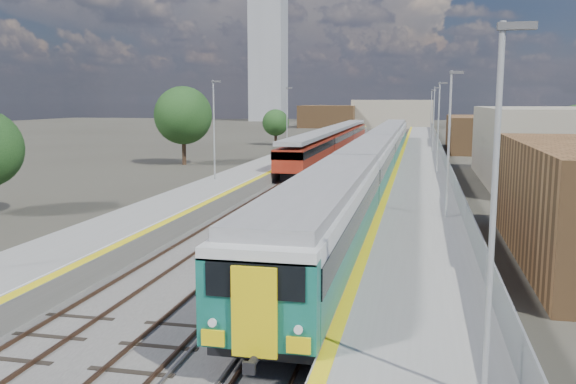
% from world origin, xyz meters
% --- Properties ---
extents(ground, '(320.00, 320.00, 0.00)m').
position_xyz_m(ground, '(0.00, 50.00, 0.00)').
color(ground, '#47443A').
rests_on(ground, ground).
extents(ballast_bed, '(10.50, 155.00, 0.06)m').
position_xyz_m(ballast_bed, '(-2.25, 52.50, 0.03)').
color(ballast_bed, '#565451').
rests_on(ballast_bed, ground).
extents(tracks, '(8.96, 160.00, 0.17)m').
position_xyz_m(tracks, '(-1.65, 54.18, 0.11)').
color(tracks, '#4C3323').
rests_on(tracks, ground).
extents(platform_right, '(4.70, 155.00, 8.52)m').
position_xyz_m(platform_right, '(5.28, 52.49, 0.54)').
color(platform_right, slate).
rests_on(platform_right, ground).
extents(platform_left, '(4.30, 155.00, 8.52)m').
position_xyz_m(platform_left, '(-9.05, 52.49, 0.52)').
color(platform_left, slate).
rests_on(platform_left, ground).
extents(buildings, '(72.00, 185.50, 40.00)m').
position_xyz_m(buildings, '(-18.12, 138.60, 10.70)').
color(buildings, brown).
rests_on(buildings, ground).
extents(green_train, '(3.02, 83.90, 3.32)m').
position_xyz_m(green_train, '(1.50, 44.95, 2.34)').
color(green_train, black).
rests_on(green_train, ground).
extents(red_train, '(2.76, 56.10, 3.49)m').
position_xyz_m(red_train, '(-5.50, 66.61, 2.06)').
color(red_train, black).
rests_on(red_train, ground).
extents(tree_b, '(6.29, 6.29, 8.52)m').
position_xyz_m(tree_b, '(-20.09, 52.41, 5.37)').
color(tree_b, '#382619').
rests_on(tree_b, ground).
extents(tree_c, '(4.13, 4.13, 5.59)m').
position_xyz_m(tree_c, '(-16.99, 82.71, 3.52)').
color(tree_c, '#382619').
rests_on(tree_c, ground).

